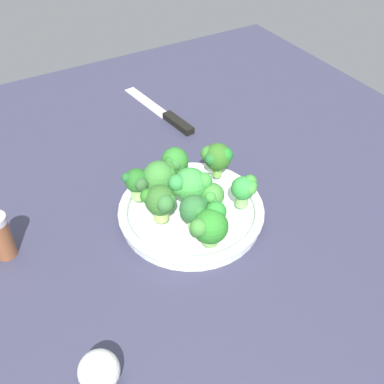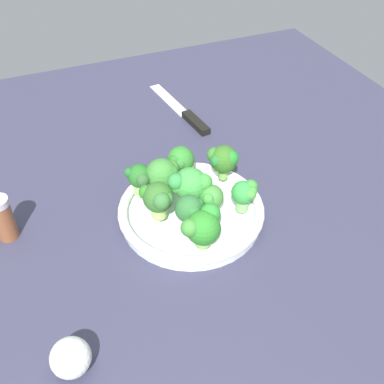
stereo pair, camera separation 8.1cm
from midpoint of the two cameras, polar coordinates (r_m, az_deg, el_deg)
name	(u,v)px [view 2 (the right image)]	position (r cm, az deg, el deg)	size (l,w,h in cm)	color
ground_plane	(183,209)	(88.50, 1.53, -2.22)	(130.00, 130.00, 2.50)	#34344B
bowl	(192,211)	(84.01, 2.76, -2.46)	(26.18, 26.18, 3.14)	white
broccoli_floret_0	(158,199)	(77.93, -1.19, -0.93)	(6.15, 5.46, 6.78)	#A2C863
broccoli_floret_1	(189,185)	(79.88, 2.54, 0.77)	(5.94, 7.55, 7.55)	#83CE67
broccoli_floret_2	(163,174)	(83.16, -0.73, 2.06)	(5.88, 6.42, 6.91)	#81BC4E
broccoli_floret_3	(139,178)	(82.99, -3.68, 1.64)	(5.18, 4.76, 6.08)	#93DA69
broccoli_floret_4	(223,159)	(86.58, 6.50, 3.88)	(5.56, 5.55, 6.86)	#77B24D
broccoli_floret_5	(245,193)	(80.71, 9.35, -0.25)	(4.46, 4.70, 5.87)	#87CE69
broccoli_floret_6	(203,226)	(73.76, 4.46, -4.33)	(5.86, 7.14, 6.61)	#88BB60
broccoli_floret_7	(190,210)	(76.06, 2.81, -2.30)	(5.01, 4.84, 6.50)	#90C358
broccoli_floret_8	(180,161)	(86.68, 1.22, 3.68)	(5.18, 5.57, 6.36)	#93D473
broccoli_floret_9	(211,198)	(80.03, 5.23, -0.87)	(4.34, 4.25, 5.22)	#7FB45E
knife	(186,114)	(112.40, 1.33, 9.42)	(26.69, 5.60, 1.50)	silver
garlic_bulb	(71,358)	(65.87, -11.00, -19.39)	(5.48, 5.48, 5.48)	white
pepper_shaker	(3,218)	(83.49, -19.49, -3.15)	(3.63, 3.63, 8.48)	brown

